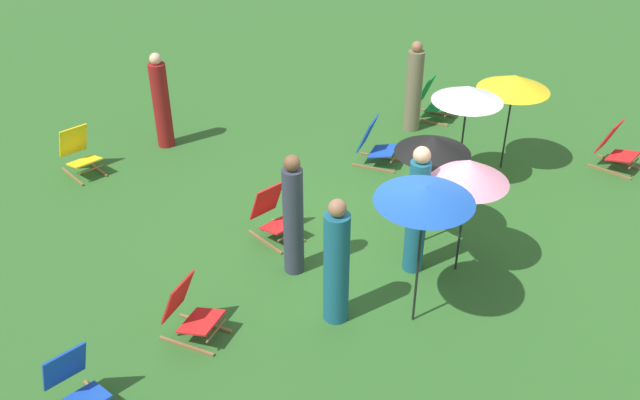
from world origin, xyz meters
TOP-DOWN VIEW (x-y plane):
  - ground_plane at (0.00, 0.00)m, footprint 40.00×40.00m
  - deckchair_0 at (-4.33, 1.62)m, footprint 0.65×0.86m
  - deckchair_1 at (4.22, -2.15)m, footprint 0.59×0.83m
  - deckchair_3 at (-0.69, 5.55)m, footprint 0.67×0.86m
  - deckchair_4 at (2.19, 1.42)m, footprint 0.60×0.83m
  - deckchair_5 at (-2.78, 1.35)m, footprint 0.58×0.82m
  - deckchair_7 at (-0.53, 1.67)m, footprint 0.66×0.86m
  - deckchair_8 at (4.37, 1.32)m, footprint 0.53×0.79m
  - umbrella_0 at (-1.11, -0.86)m, footprint 1.16×1.16m
  - umbrella_1 at (0.13, -0.93)m, footprint 1.08×1.08m
  - umbrella_2 at (3.20, -0.52)m, footprint 1.18×1.18m
  - umbrella_3 at (0.53, -0.27)m, footprint 1.05×1.05m
  - umbrella_4 at (2.31, -0.07)m, footprint 1.12×1.12m
  - person_0 at (-1.58, -0.00)m, footprint 0.43×0.43m
  - person_1 at (-1.04, 0.98)m, footprint 0.39×0.39m
  - person_2 at (3.74, 1.45)m, footprint 0.33×0.33m
  - person_3 at (0.81, 4.99)m, footprint 0.40×0.40m
  - person_4 at (-0.16, -0.40)m, footprint 0.37×0.37m

SIDE VIEW (x-z plane):
  - ground_plane at x=0.00m, z-range 0.00..0.00m
  - deckchair_0 at x=-4.33m, z-range -0.05..0.79m
  - deckchair_1 at x=4.22m, z-range -0.05..0.79m
  - deckchair_3 at x=-0.69m, z-range -0.05..0.79m
  - deckchair_4 at x=2.19m, z-range -0.05..0.79m
  - deckchair_5 at x=-2.78m, z-range -0.05..0.79m
  - deckchair_7 at x=-0.53m, z-range -0.05..0.79m
  - deckchair_8 at x=4.37m, z-range -0.05..0.79m
  - person_2 at x=3.74m, z-range -0.05..1.69m
  - person_0 at x=-1.58m, z-range -0.05..1.72m
  - person_3 at x=0.81m, z-range -0.05..1.71m
  - person_1 at x=-1.04m, z-range -0.03..1.77m
  - person_4 at x=-0.16m, z-range -0.03..1.88m
  - umbrella_2 at x=3.20m, z-range 0.72..2.42m
  - umbrella_1 at x=0.13m, z-range 0.71..2.44m
  - umbrella_3 at x=0.53m, z-range 0.73..2.45m
  - umbrella_4 at x=2.31m, z-range 0.74..2.48m
  - umbrella_0 at x=-1.11m, z-range 0.89..2.87m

